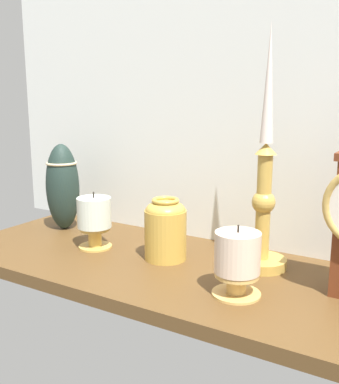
# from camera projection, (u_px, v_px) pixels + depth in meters

# --- Properties ---
(ground_plane) EXTENTS (1.00, 0.36, 0.02)m
(ground_plane) POSITION_uv_depth(u_px,v_px,m) (189.00, 274.00, 0.86)
(ground_plane) COLOR brown
(back_wall) EXTENTS (1.20, 0.02, 0.65)m
(back_wall) POSITION_uv_depth(u_px,v_px,m) (234.00, 90.00, 0.94)
(back_wall) COLOR silver
(back_wall) RESTS_ON ground_plane
(candlestick_tall_left) EXTENTS (0.09, 0.09, 0.44)m
(candlestick_tall_left) POSITION_uv_depth(u_px,v_px,m) (264.00, 195.00, 0.83)
(candlestick_tall_left) COLOR gold
(candlestick_tall_left) RESTS_ON ground_plane
(brass_vase_jar) EXTENTS (0.08, 0.08, 0.12)m
(brass_vase_jar) POSITION_uv_depth(u_px,v_px,m) (165.00, 228.00, 0.89)
(brass_vase_jar) COLOR gold
(brass_vase_jar) RESTS_ON ground_plane
(pillar_candle_front) EXTENTS (0.07, 0.07, 0.12)m
(pillar_candle_front) POSITION_uv_depth(u_px,v_px,m) (93.00, 219.00, 0.96)
(pillar_candle_front) COLOR gold
(pillar_candle_front) RESTS_ON ground_plane
(pillar_candle_near_clock) EXTENTS (0.08, 0.08, 0.12)m
(pillar_candle_near_clock) POSITION_uv_depth(u_px,v_px,m) (237.00, 261.00, 0.73)
(pillar_candle_near_clock) COLOR tan
(pillar_candle_near_clock) RESTS_ON ground_plane
(tall_ceramic_vase) EXTENTS (0.08, 0.08, 0.20)m
(tall_ceramic_vase) POSITION_uv_depth(u_px,v_px,m) (63.00, 186.00, 1.09)
(tall_ceramic_vase) COLOR #1F302A
(tall_ceramic_vase) RESTS_ON ground_plane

